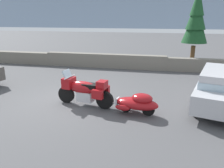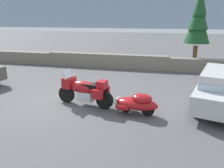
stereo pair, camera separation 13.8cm
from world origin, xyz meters
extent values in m
plane|color=#4C4C4F|center=(0.00, 0.00, 0.00)|extent=(80.00, 80.00, 0.00)
cube|color=slate|center=(-8.00, 6.20, 0.41)|extent=(8.00, 0.58, 0.83)
cube|color=slate|center=(0.00, 6.19, 0.45)|extent=(8.00, 0.52, 0.90)
cube|color=#7F93AD|center=(0.00, 96.17, 8.00)|extent=(240.00, 80.00, 16.00)
cylinder|color=black|center=(0.07, -0.26, 0.33)|extent=(0.67, 0.25, 0.66)
cylinder|color=black|center=(1.69, -0.54, 0.33)|extent=(0.67, 0.25, 0.66)
cube|color=silver|center=(0.93, -0.41, 0.38)|extent=(0.66, 0.53, 0.36)
ellipsoid|color=maroon|center=(0.83, -0.39, 0.71)|extent=(1.26, 0.63, 0.48)
cube|color=maroon|center=(0.21, -0.29, 0.83)|extent=(0.44, 0.57, 0.40)
cube|color=#9EB7C6|center=(0.16, -0.28, 1.16)|extent=(0.26, 0.47, 0.34)
cube|color=black|center=(1.13, -0.44, 0.81)|extent=(0.61, 0.45, 0.16)
cube|color=maroon|center=(1.59, -0.52, 0.91)|extent=(0.38, 0.45, 0.28)
cube|color=maroon|center=(1.50, -0.81, 0.63)|extent=(0.42, 0.22, 0.32)
cube|color=maroon|center=(1.60, -0.22, 0.63)|extent=(0.42, 0.22, 0.32)
cylinder|color=silver|center=(0.26, -0.30, 1.06)|extent=(0.16, 0.70, 0.04)
cylinder|color=silver|center=(0.12, -0.27, 0.58)|extent=(0.26, 0.11, 0.54)
cylinder|color=black|center=(2.48, -0.67, 0.22)|extent=(0.45, 0.17, 0.44)
cylinder|color=black|center=(3.29, -0.81, 0.22)|extent=(0.45, 0.17, 0.44)
ellipsoid|color=maroon|center=(2.89, -0.74, 0.38)|extent=(1.59, 0.92, 0.40)
ellipsoid|color=maroon|center=(3.06, -0.77, 0.60)|extent=(0.80, 0.67, 0.32)
cube|color=silver|center=(2.19, -0.62, 0.36)|extent=(0.11, 0.33, 0.24)
ellipsoid|color=maroon|center=(2.43, -0.99, 0.28)|extent=(0.54, 0.22, 0.20)
ellipsoid|color=maroon|center=(2.53, -0.36, 0.28)|extent=(0.54, 0.22, 0.20)
cylinder|color=silver|center=(1.80, -0.56, 0.27)|extent=(0.70, 0.17, 0.05)
cylinder|color=black|center=(5.63, 2.32, 0.34)|extent=(0.39, 0.71, 0.68)
cylinder|color=black|center=(4.91, -0.38, 0.34)|extent=(0.39, 0.71, 0.68)
cylinder|color=brown|center=(5.63, 7.32, 0.73)|extent=(0.28, 0.28, 1.45)
cone|color=#194723|center=(5.63, 7.32, 2.79)|extent=(1.60, 1.60, 2.29)
cone|color=#194723|center=(5.63, 7.32, 3.48)|extent=(1.24, 1.24, 2.01)
cone|color=#194723|center=(5.63, 7.32, 4.17)|extent=(0.88, 0.88, 1.72)
camera|label=1|loc=(3.57, -7.88, 3.26)|focal=35.54mm
camera|label=2|loc=(3.71, -7.85, 3.26)|focal=35.54mm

